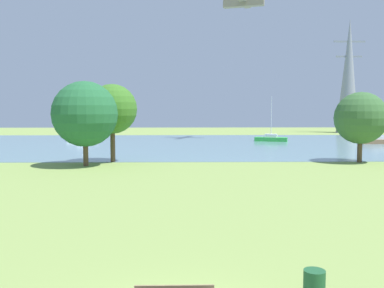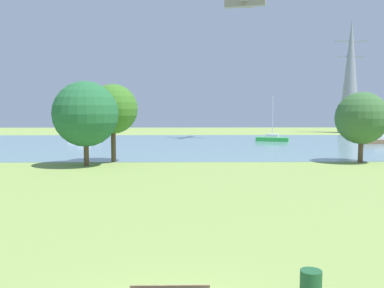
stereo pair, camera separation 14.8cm
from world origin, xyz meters
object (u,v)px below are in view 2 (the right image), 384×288
at_px(tree_east_near, 86,114).
at_px(electricity_pylon, 350,76).
at_px(litter_bin, 311,286).
at_px(tree_west_near, 362,118).
at_px(sailboat_green, 272,138).
at_px(sailboat_white, 84,138).
at_px(sailboat_brown, 378,141).
at_px(tree_east_far, 113,109).
at_px(light_aircraft, 245,3).

relative_size(tree_east_near, electricity_pylon, 0.32).
distance_m(litter_bin, tree_west_near, 31.30).
relative_size(sailboat_green, sailboat_white, 1.02).
distance_m(sailboat_brown, tree_east_far, 39.37).
bearing_deg(electricity_pylon, sailboat_brown, -103.06).
relative_size(sailboat_green, tree_east_far, 0.95).
height_order(sailboat_white, tree_east_far, tree_east_far).
bearing_deg(sailboat_brown, light_aircraft, 152.50).
bearing_deg(litter_bin, light_aircraft, 83.98).
bearing_deg(tree_east_near, litter_bin, -65.83).
relative_size(tree_east_far, electricity_pylon, 0.31).
bearing_deg(tree_west_near, tree_east_far, 178.29).
bearing_deg(tree_east_near, sailboat_green, 51.47).
height_order(tree_east_near, tree_west_near, tree_east_near).
height_order(sailboat_green, sailboat_brown, sailboat_green).
relative_size(tree_west_near, light_aircraft, 0.78).
xyz_separation_m(tree_east_near, tree_east_far, (1.88, 2.73, 0.41)).
bearing_deg(electricity_pylon, sailboat_green, -131.42).
height_order(tree_east_far, tree_west_near, tree_east_far).
xyz_separation_m(litter_bin, tree_east_far, (-9.89, 28.96, 4.48)).
bearing_deg(sailboat_green, litter_bin, -100.45).
bearing_deg(sailboat_brown, electricity_pylon, 76.94).
bearing_deg(electricity_pylon, tree_east_far, -130.17).
bearing_deg(tree_east_near, sailboat_brown, 32.34).
relative_size(sailboat_brown, sailboat_white, 0.97).
height_order(sailboat_green, light_aircraft, light_aircraft).
distance_m(tree_east_far, tree_west_near, 22.80).
height_order(litter_bin, light_aircraft, light_aircraft).
distance_m(litter_bin, electricity_pylon, 83.08).
xyz_separation_m(sailboat_brown, tree_west_near, (-10.96, -20.50, 3.61)).
height_order(sailboat_green, tree_east_near, tree_east_near).
xyz_separation_m(tree_east_near, electricity_pylon, (42.06, 50.32, 7.07)).
xyz_separation_m(tree_east_far, tree_west_near, (22.78, -0.68, -0.82)).
bearing_deg(tree_east_far, sailboat_white, 108.80).
bearing_deg(sailboat_white, tree_east_near, -76.37).
bearing_deg(sailboat_green, sailboat_white, 176.83).
bearing_deg(electricity_pylon, light_aircraft, -142.51).
bearing_deg(sailboat_green, sailboat_brown, -18.20).
bearing_deg(light_aircraft, tree_east_near, -119.37).
distance_m(tree_west_near, electricity_pylon, 51.85).
bearing_deg(tree_east_near, electricity_pylon, 50.11).
relative_size(sailboat_brown, tree_east_near, 0.90).
relative_size(sailboat_brown, electricity_pylon, 0.28).
distance_m(sailboat_white, tree_east_far, 27.82).
bearing_deg(tree_west_near, light_aircraft, 102.84).
bearing_deg(electricity_pylon, sailboat_white, -156.24).
xyz_separation_m(sailboat_brown, light_aircraft, (-17.73, 9.23, 21.02)).
bearing_deg(electricity_pylon, tree_west_near, -109.82).
height_order(litter_bin, tree_east_near, tree_east_near).
xyz_separation_m(sailboat_white, tree_east_near, (6.97, -28.74, 4.01)).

